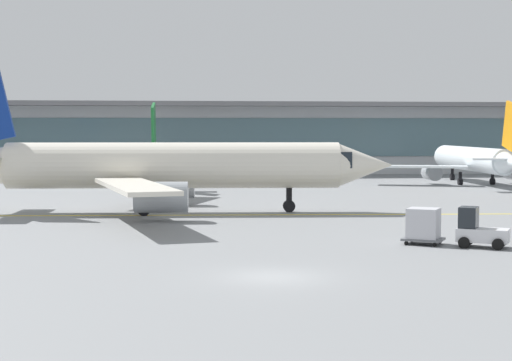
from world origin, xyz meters
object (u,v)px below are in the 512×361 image
at_px(gate_airplane_2, 161,160).
at_px(baggage_tug, 479,230).
at_px(taxiing_regional_jet, 168,167).
at_px(cargo_dolly_lead, 423,225).
at_px(gate_airplane_3, 473,160).

relative_size(gate_airplane_2, baggage_tug, 8.92).
xyz_separation_m(taxiing_regional_jet, cargo_dolly_lead, (13.32, -18.79, -2.30)).
xyz_separation_m(gate_airplane_2, baggage_tug, (16.20, -51.98, -1.72)).
bearing_deg(baggage_tug, taxiing_regional_jet, 157.79).
height_order(taxiing_regional_jet, cargo_dolly_lead, taxiing_regional_jet).
relative_size(gate_airplane_2, gate_airplane_3, 0.98).
bearing_deg(gate_airplane_2, taxiing_regional_jet, -175.41).
bearing_deg(cargo_dolly_lead, taxiing_regional_jet, 155.07).
relative_size(gate_airplane_3, taxiing_regional_jet, 0.79).
bearing_deg(gate_airplane_2, baggage_tug, -158.77).
bearing_deg(cargo_dolly_lead, baggage_tug, -0.00).
distance_m(gate_airplane_2, baggage_tug, 54.47).
bearing_deg(taxiing_regional_jet, gate_airplane_2, 95.31).
height_order(gate_airplane_2, cargo_dolly_lead, gate_airplane_2).
height_order(gate_airplane_3, baggage_tug, gate_airplane_3).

